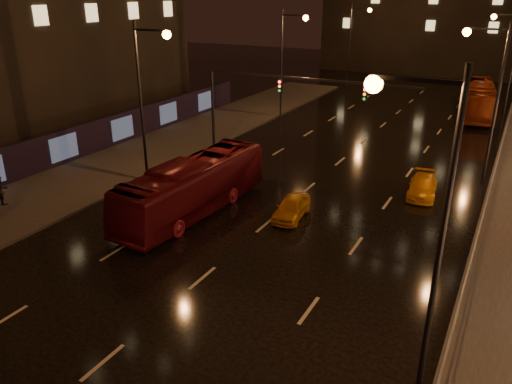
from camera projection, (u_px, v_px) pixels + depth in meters
ground at (330, 169)px, 34.76m from camera, size 140.00×140.00×0.00m
sidewalk_left at (133, 160)px, 36.54m from camera, size 7.00×70.00×0.15m
hoarding_left at (62, 148)px, 35.26m from camera, size 0.30×46.00×2.50m
traffic_signal at (266, 95)px, 35.18m from camera, size 15.31×0.32×6.20m
streetlight_right at (422, 194)px, 13.74m from camera, size 2.64×0.50×10.00m
railing_right at (489, 193)px, 28.34m from camera, size 0.05×56.00×1.00m
bus_red at (193, 187)px, 27.57m from camera, size 3.04×11.11×3.07m
bus_curb at (478, 99)px, 48.95m from camera, size 4.25×12.04×3.28m
taxi_near at (291, 207)px, 27.26m from camera, size 1.75×3.61×1.19m
taxi_far at (423, 186)px, 30.24m from camera, size 2.00×4.06×1.13m
pedestrian_b at (1, 191)px, 28.19m from camera, size 0.83×1.00×1.85m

